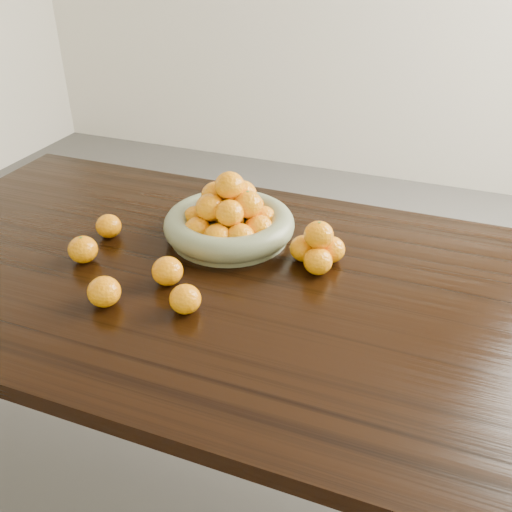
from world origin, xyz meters
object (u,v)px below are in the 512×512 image
(fruit_bowl, at_px, (229,220))
(loose_orange_0, at_px, (83,249))
(dining_table, at_px, (253,309))
(orange_pyramid, at_px, (318,248))

(fruit_bowl, height_order, loose_orange_0, fruit_bowl)
(dining_table, bearing_deg, fruit_bowl, 128.35)
(dining_table, relative_size, orange_pyramid, 14.61)
(dining_table, height_order, orange_pyramid, orange_pyramid)
(dining_table, height_order, loose_orange_0, loose_orange_0)
(orange_pyramid, bearing_deg, dining_table, -135.71)
(orange_pyramid, relative_size, loose_orange_0, 1.87)
(dining_table, distance_m, orange_pyramid, 0.22)
(dining_table, height_order, fruit_bowl, fruit_bowl)
(fruit_bowl, xyz_separation_m, loose_orange_0, (-0.29, -0.24, -0.02))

